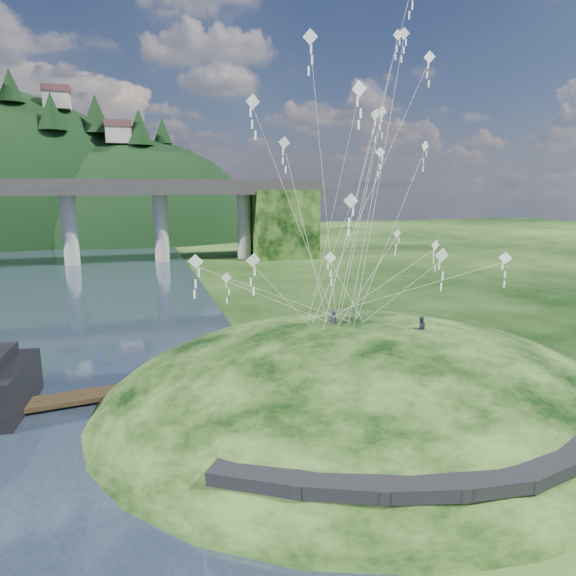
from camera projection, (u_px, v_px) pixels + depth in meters
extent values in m
plane|color=black|center=(252.00, 430.00, 29.64)|extent=(320.00, 320.00, 0.00)
ellipsoid|color=black|center=(363.00, 421.00, 34.08)|extent=(36.00, 32.00, 13.00)
cube|color=black|center=(259.00, 476.00, 21.31)|extent=(4.32, 3.62, 0.71)
cube|color=black|center=(341.00, 485.00, 20.60)|extent=(4.10, 2.97, 0.61)
cube|color=black|center=(420.00, 486.00, 20.51)|extent=(3.85, 2.37, 0.62)
cube|color=black|center=(491.00, 481.00, 20.94)|extent=(3.62, 1.83, 0.66)
cube|color=black|center=(547.00, 467.00, 21.98)|extent=(3.82, 2.27, 0.68)
cylinder|color=gray|center=(70.00, 228.00, 89.39)|extent=(2.60, 2.60, 13.00)
cylinder|color=gray|center=(161.00, 226.00, 93.78)|extent=(2.60, 2.60, 13.00)
cylinder|color=gray|center=(244.00, 224.00, 98.17)|extent=(2.60, 2.60, 13.00)
cube|color=black|center=(282.00, 224.00, 100.29)|extent=(12.00, 11.00, 13.00)
ellipsoid|color=black|center=(3.00, 261.00, 137.77)|extent=(96.00, 68.00, 88.00)
ellipsoid|color=black|center=(139.00, 274.00, 140.96)|extent=(76.00, 56.00, 72.00)
cone|color=black|center=(10.00, 85.00, 118.69)|extent=(5.83, 5.83, 7.67)
cone|color=black|center=(51.00, 111.00, 117.77)|extent=(6.47, 6.47, 8.51)
cone|color=black|center=(95.00, 114.00, 126.74)|extent=(7.13, 7.13, 9.38)
cone|color=black|center=(139.00, 127.00, 125.61)|extent=(6.56, 6.56, 8.63)
cone|color=black|center=(162.00, 131.00, 132.57)|extent=(4.88, 4.88, 6.42)
cube|color=#BDAFA1|center=(57.00, 101.00, 125.56)|extent=(6.00, 5.00, 4.00)
cube|color=#553132|center=(56.00, 89.00, 125.03)|extent=(6.40, 5.40, 1.60)
cube|color=#BDAFA1|center=(119.00, 135.00, 125.53)|extent=(6.00, 5.00, 4.00)
cube|color=#553132|center=(118.00, 124.00, 124.99)|extent=(6.40, 5.40, 1.60)
cube|color=#312214|center=(84.00, 396.00, 33.37)|extent=(12.46, 3.52, 0.31)
cylinder|color=#312214|center=(39.00, 407.00, 32.35)|extent=(0.26, 0.26, 0.88)
cylinder|color=#312214|center=(84.00, 400.00, 33.41)|extent=(0.26, 0.26, 0.88)
cylinder|color=#312214|center=(126.00, 393.00, 34.47)|extent=(0.26, 0.26, 0.88)
cylinder|color=#312214|center=(166.00, 387.00, 35.54)|extent=(0.26, 0.26, 0.88)
imported|color=#262933|center=(333.00, 310.00, 33.57)|extent=(0.74, 0.53, 1.91)
imported|color=#262933|center=(421.00, 316.00, 32.59)|extent=(0.89, 0.74, 1.67)
cube|color=silver|center=(330.00, 257.00, 35.06)|extent=(0.65, 0.57, 0.80)
cube|color=silver|center=(330.00, 266.00, 35.17)|extent=(0.10, 0.07, 0.47)
cube|color=silver|center=(330.00, 274.00, 35.28)|extent=(0.10, 0.07, 0.47)
cube|color=silver|center=(330.00, 282.00, 35.40)|extent=(0.10, 0.07, 0.47)
cube|color=silver|center=(397.00, 234.00, 37.10)|extent=(0.66, 0.15, 0.66)
cube|color=silver|center=(397.00, 240.00, 37.19)|extent=(0.09, 0.05, 0.39)
cube|color=silver|center=(397.00, 246.00, 37.29)|extent=(0.09, 0.05, 0.39)
cube|color=silver|center=(396.00, 253.00, 37.38)|extent=(0.09, 0.05, 0.39)
cube|color=silver|center=(227.00, 278.00, 31.77)|extent=(0.65, 0.22, 0.65)
cube|color=silver|center=(227.00, 285.00, 31.86)|extent=(0.08, 0.06, 0.39)
cube|color=silver|center=(227.00, 292.00, 31.95)|extent=(0.08, 0.06, 0.39)
cube|color=silver|center=(227.00, 300.00, 32.05)|extent=(0.08, 0.06, 0.39)
cube|color=silver|center=(404.00, 33.00, 33.15)|extent=(0.71, 0.30, 0.74)
cube|color=silver|center=(404.00, 42.00, 33.25)|extent=(0.10, 0.04, 0.43)
cube|color=silver|center=(403.00, 51.00, 33.36)|extent=(0.10, 0.04, 0.43)
cube|color=silver|center=(403.00, 59.00, 33.46)|extent=(0.10, 0.04, 0.43)
cube|color=silver|center=(351.00, 201.00, 26.86)|extent=(0.77, 0.23, 0.78)
cube|color=silver|center=(351.00, 211.00, 26.97)|extent=(0.10, 0.03, 0.45)
cube|color=silver|center=(350.00, 222.00, 27.08)|extent=(0.10, 0.03, 0.45)
cube|color=silver|center=(350.00, 232.00, 27.19)|extent=(0.10, 0.03, 0.45)
cube|color=silver|center=(253.00, 260.00, 24.49)|extent=(0.72, 0.23, 0.71)
cube|color=silver|center=(253.00, 271.00, 24.60)|extent=(0.09, 0.06, 0.42)
cube|color=silver|center=(254.00, 281.00, 24.70)|extent=(0.09, 0.06, 0.42)
cube|color=silver|center=(254.00, 292.00, 24.80)|extent=(0.09, 0.06, 0.42)
cube|color=silver|center=(284.00, 143.00, 32.77)|extent=(0.79, 0.26, 0.77)
cube|color=silver|center=(284.00, 152.00, 32.88)|extent=(0.10, 0.05, 0.46)
cube|color=silver|center=(284.00, 161.00, 32.99)|extent=(0.10, 0.05, 0.46)
cube|color=silver|center=(284.00, 170.00, 33.10)|extent=(0.10, 0.05, 0.46)
cube|color=silver|center=(436.00, 245.00, 38.93)|extent=(0.82, 0.25, 0.83)
cube|color=silver|center=(435.00, 253.00, 39.05)|extent=(0.11, 0.06, 0.48)
cube|color=silver|center=(435.00, 261.00, 39.17)|extent=(0.11, 0.06, 0.48)
cube|color=silver|center=(434.00, 268.00, 39.28)|extent=(0.11, 0.06, 0.48)
cube|color=silver|center=(196.00, 262.00, 27.16)|extent=(0.79, 0.34, 0.80)
cube|color=silver|center=(196.00, 272.00, 27.28)|extent=(0.11, 0.03, 0.48)
cube|color=silver|center=(196.00, 283.00, 27.39)|extent=(0.11, 0.03, 0.48)
cube|color=silver|center=(197.00, 294.00, 27.51)|extent=(0.11, 0.03, 0.48)
cube|color=silver|center=(253.00, 102.00, 28.05)|extent=(0.82, 0.21, 0.82)
cube|color=silver|center=(253.00, 113.00, 28.17)|extent=(0.11, 0.06, 0.48)
cube|color=silver|center=(253.00, 124.00, 28.28)|extent=(0.11, 0.06, 0.48)
cube|color=silver|center=(253.00, 135.00, 28.40)|extent=(0.11, 0.06, 0.48)
cube|color=silver|center=(425.00, 146.00, 38.40)|extent=(0.75, 0.32, 0.78)
cube|color=silver|center=(425.00, 154.00, 38.51)|extent=(0.10, 0.07, 0.46)
cube|color=silver|center=(424.00, 161.00, 38.62)|extent=(0.10, 0.07, 0.46)
cube|color=silver|center=(424.00, 169.00, 38.73)|extent=(0.10, 0.07, 0.46)
cube|color=silver|center=(359.00, 89.00, 26.97)|extent=(0.54, 0.73, 0.84)
cube|color=silver|center=(359.00, 101.00, 27.09)|extent=(0.10, 0.09, 0.50)
cube|color=silver|center=(359.00, 113.00, 27.21)|extent=(0.10, 0.09, 0.50)
cube|color=silver|center=(358.00, 125.00, 27.33)|extent=(0.10, 0.09, 0.50)
cube|color=silver|center=(382.00, 111.00, 39.09)|extent=(0.82, 0.24, 0.81)
cube|color=silver|center=(382.00, 119.00, 39.21)|extent=(0.11, 0.05, 0.48)
cube|color=silver|center=(382.00, 127.00, 39.32)|extent=(0.11, 0.05, 0.48)
cube|color=silver|center=(381.00, 135.00, 39.44)|extent=(0.11, 0.05, 0.48)
cube|color=silver|center=(430.00, 57.00, 38.72)|extent=(0.62, 0.69, 0.87)
cube|color=silver|center=(429.00, 66.00, 38.85)|extent=(0.11, 0.08, 0.51)
cube|color=silver|center=(429.00, 75.00, 38.97)|extent=(0.11, 0.08, 0.51)
cube|color=silver|center=(428.00, 83.00, 39.09)|extent=(0.11, 0.08, 0.51)
cube|color=silver|center=(442.00, 255.00, 24.49)|extent=(0.72, 0.19, 0.71)
cube|color=silver|center=(441.00, 266.00, 24.59)|extent=(0.09, 0.04, 0.42)
cube|color=silver|center=(441.00, 276.00, 24.69)|extent=(0.09, 0.04, 0.42)
cube|color=silver|center=(440.00, 286.00, 24.79)|extent=(0.09, 0.04, 0.42)
cube|color=silver|center=(310.00, 37.00, 28.30)|extent=(0.76, 0.45, 0.82)
cube|color=silver|center=(310.00, 48.00, 28.42)|extent=(0.11, 0.04, 0.49)
cube|color=silver|center=(310.00, 60.00, 28.54)|extent=(0.11, 0.04, 0.49)
cube|color=silver|center=(310.00, 72.00, 28.65)|extent=(0.11, 0.04, 0.49)
cube|color=silver|center=(380.00, 152.00, 38.30)|extent=(0.63, 0.46, 0.73)
cube|color=silver|center=(380.00, 159.00, 38.41)|extent=(0.10, 0.05, 0.44)
cube|color=silver|center=(380.00, 167.00, 38.51)|extent=(0.10, 0.05, 0.44)
cube|color=silver|center=(379.00, 174.00, 38.62)|extent=(0.10, 0.05, 0.44)
cube|color=silver|center=(505.00, 258.00, 32.92)|extent=(0.54, 0.65, 0.80)
cube|color=silver|center=(505.00, 267.00, 33.03)|extent=(0.09, 0.08, 0.47)
cube|color=silver|center=(504.00, 275.00, 33.14)|extent=(0.09, 0.08, 0.47)
cube|color=silver|center=(503.00, 284.00, 33.25)|extent=(0.09, 0.08, 0.47)
cube|color=silver|center=(376.00, 115.00, 34.76)|extent=(0.75, 0.24, 0.74)
cube|color=silver|center=(375.00, 123.00, 34.86)|extent=(0.10, 0.06, 0.44)
cube|color=silver|center=(375.00, 131.00, 34.97)|extent=(0.10, 0.06, 0.44)
cube|color=silver|center=(375.00, 139.00, 35.08)|extent=(0.10, 0.06, 0.44)
cube|color=silver|center=(398.00, 35.00, 34.88)|extent=(0.47, 0.53, 0.65)
cube|color=silver|center=(397.00, 42.00, 34.98)|extent=(0.08, 0.06, 0.39)
cube|color=silver|center=(397.00, 50.00, 35.07)|extent=(0.08, 0.06, 0.39)
cube|color=silver|center=(397.00, 57.00, 35.17)|extent=(0.08, 0.06, 0.39)
cube|color=silver|center=(411.00, 6.00, 30.60)|extent=(0.10, 0.03, 0.46)
cube|color=silver|center=(410.00, 16.00, 30.71)|extent=(0.10, 0.03, 0.46)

